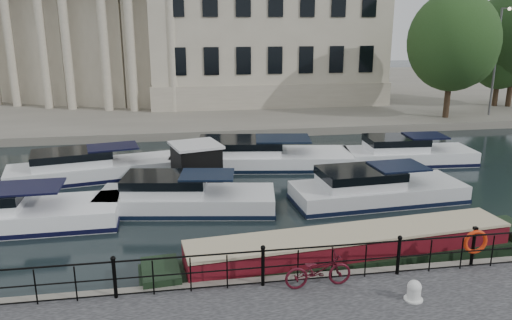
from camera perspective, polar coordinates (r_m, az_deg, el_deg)
The scene contains 11 objects.
ground_plane at distance 16.65m, azimuth -0.60°, elevation -11.94°, with size 160.00×160.00×0.00m, color black.
far_bank at distance 54.14m, azimuth -6.92°, elevation 7.70°, with size 120.00×42.00×0.55m, color #6B665B.
railing at distance 14.12m, azimuth 0.80°, elevation -11.81°, with size 24.14×0.14×1.22m.
civic_building at distance 49.30m, azimuth -8.15°, elevation 14.77°, with size 53.55×31.84×16.85m.
bicycle at distance 14.24m, azimuth 7.12°, elevation -12.38°, with size 0.66×1.91×1.00m, color #410B16.
mooring_bollard at distance 14.28m, azimuth 17.62°, elevation -14.05°, with size 0.50×0.50×0.56m.
life_ring_post at distance 16.43m, azimuth 23.76°, elevation -8.62°, with size 0.76×0.20×1.25m.
narrowboat at distance 16.75m, azimuth 10.81°, elevation -10.67°, with size 13.54×3.11×1.50m.
harbour_hut at distance 23.95m, azimuth -6.83°, elevation -0.82°, with size 3.51×3.15×2.18m.
cabin_cruisers at distance 23.85m, azimuth -3.93°, elevation -2.29°, with size 27.73×10.32×1.99m.
trees at distance 44.85m, azimuth 25.54°, elevation 11.89°, with size 14.78×10.66×9.85m.
Camera 1 is at (-2.21, -14.58, 7.73)m, focal length 35.00 mm.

